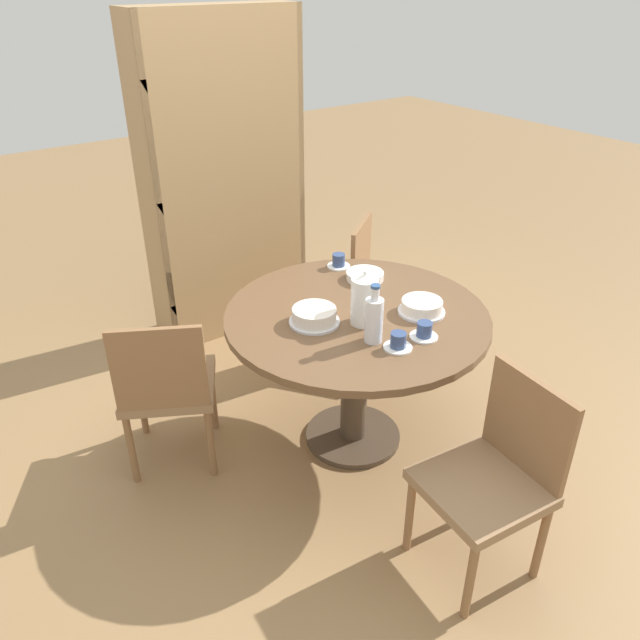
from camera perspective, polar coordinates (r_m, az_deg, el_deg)
ground_plane at (r=3.28m, az=3.00°, el=-10.67°), size 14.00×14.00×0.00m
dining_table at (r=2.94m, az=3.30°, el=-1.80°), size 1.22×1.22×0.74m
chair_a at (r=2.52m, az=15.63°, el=-13.42°), size 0.46×0.46×0.83m
chair_b at (r=3.78m, az=5.70°, el=3.16°), size 0.59×0.59×0.83m
chair_c at (r=2.96m, az=-13.82°, el=-5.86°), size 0.57×0.57×0.83m
bookshelf at (r=3.92m, az=-8.60°, el=12.03°), size 1.00×0.28×1.95m
coffee_pot at (r=2.73m, az=4.06°, el=1.89°), size 0.12×0.12×0.25m
water_bottle at (r=2.60m, az=4.96°, el=0.12°), size 0.08×0.08×0.26m
cake_main at (r=2.76m, az=-0.52°, el=0.35°), size 0.23×0.23×0.07m
cake_second at (r=2.88m, az=9.29°, el=1.19°), size 0.22×0.22×0.06m
cup_a at (r=2.60m, az=7.15°, el=-2.02°), size 0.12×0.12×0.07m
cup_b at (r=2.69m, az=9.50°, el=-1.04°), size 0.12×0.12×0.07m
cup_c at (r=3.30m, az=1.72°, el=5.36°), size 0.12×0.12×0.07m
plate_stack at (r=3.17m, az=4.13°, el=4.06°), size 0.19×0.19×0.04m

